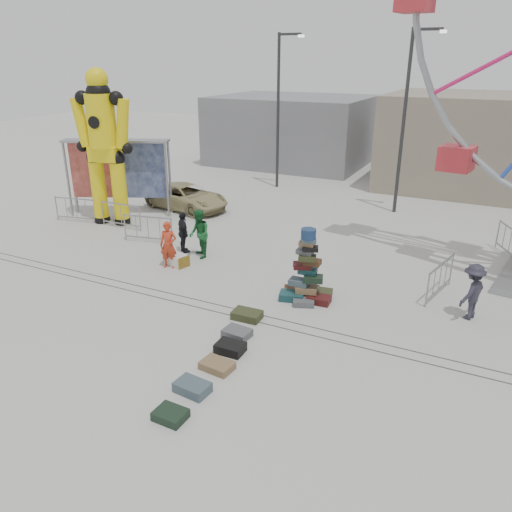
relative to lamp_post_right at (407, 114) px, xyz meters
The scene contains 27 objects.
ground 14.09m from the lamp_post_right, 103.39° to the right, with size 90.00×90.00×0.00m, color #9E9E99.
track_line_near 13.54m from the lamp_post_right, 104.01° to the right, with size 40.00×0.04×0.01m, color #47443F.
track_line_far 13.18m from the lamp_post_right, 104.46° to the right, with size 40.00×0.04×0.01m, color #47443F.
building_right 8.26m from the lamp_post_right, 60.84° to the left, with size 12.00×8.00×5.00m, color gray.
building_left 13.00m from the lamp_post_right, 135.30° to the left, with size 10.00×8.00×4.40m, color gray.
lamp_post_right is the anchor object (origin of this frame).
lamp_post_left 7.28m from the lamp_post_right, 164.05° to the left, with size 1.41×0.25×8.00m.
suitcase_tower 11.15m from the lamp_post_right, 92.99° to the right, with size 1.64×1.44×2.25m.
crash_test_dummy 13.14m from the lamp_post_right, 146.25° to the right, with size 2.66×1.17×6.67m.
banner_scaffold 13.03m from the lamp_post_right, 152.26° to the right, with size 4.63×2.68×3.42m.
steamer_trunk 12.23m from the lamp_post_right, 119.22° to the right, with size 0.86×0.50×0.40m, color silver.
row_case_0 13.20m from the lamp_post_right, 97.26° to the right, with size 0.81×0.54×0.23m, color #353B1D.
row_case_1 14.10m from the lamp_post_right, 95.84° to the right, with size 0.71×0.52×0.21m, color #56585D.
row_case_2 14.76m from the lamp_post_right, 94.73° to the right, with size 0.71×0.53×0.24m, color black.
row_case_3 15.50m from the lamp_post_right, 94.18° to the right, with size 0.76×0.52×0.19m, color olive.
row_case_4 16.44m from the lamp_post_right, 94.09° to the right, with size 0.76×0.51×0.24m, color #455862.
row_case_5 17.35m from the lamp_post_right, 93.57° to the right, with size 0.65×0.51×0.19m, color black.
barricade_dummy_a 15.20m from the lamp_post_right, 147.73° to the right, with size 2.00×0.10×1.10m, color gray, non-canonical shape.
barricade_dummy_b 13.23m from the lamp_post_right, 142.93° to the right, with size 2.00×0.10×1.10m, color gray, non-canonical shape.
barricade_dummy_c 12.31m from the lamp_post_right, 132.68° to the right, with size 2.00×0.10×1.10m, color gray, non-canonical shape.
barricade_wheel_front 9.78m from the lamp_post_right, 70.27° to the right, with size 2.00×0.10×1.10m, color gray, non-canonical shape.
barricade_wheel_back 7.39m from the lamp_post_right, 38.93° to the right, with size 2.00×0.10×1.10m, color gray, non-canonical shape.
pedestrian_red 12.30m from the lamp_post_right, 118.96° to the right, with size 0.60×0.39×1.65m, color #BD351B.
pedestrian_green 11.02m from the lamp_post_right, 120.20° to the right, with size 0.87×0.68×1.79m, color #175D29.
pedestrian_black 11.34m from the lamp_post_right, 124.31° to the right, with size 0.92×0.38×1.57m, color black.
pedestrian_grey 10.97m from the lamp_post_right, 67.33° to the right, with size 1.05×0.60×1.63m, color #262531.
parked_suv 10.72m from the lamp_post_right, 156.54° to the right, with size 1.98×4.30×1.20m, color tan.
Camera 1 is at (7.24, -10.31, 6.85)m, focal length 35.00 mm.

